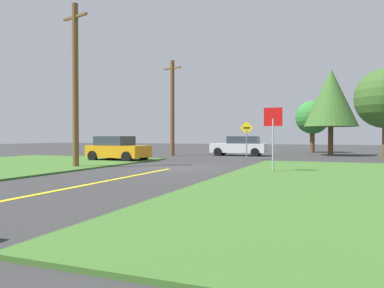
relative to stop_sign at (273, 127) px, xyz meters
The scene contains 10 objects.
ground_plane 5.58m from the stop_sign, 167.57° to the left, with size 120.00×120.00×0.00m, color #303030.
lane_stripe_center 8.79m from the stop_sign, 126.37° to the right, with size 0.20×14.00×0.01m, color yellow.
stop_sign is the anchor object (origin of this frame).
car_approaching_junction 14.86m from the stop_sign, 109.56° to the left, with size 4.59×2.14×1.62m.
parked_car_near_building 11.69m from the stop_sign, 157.69° to the left, with size 3.97×2.35×1.62m.
utility_pole_near 10.10m from the stop_sign, behind, with size 1.77×0.56×8.33m.
utility_pole_mid 15.81m from the stop_sign, 130.62° to the left, with size 1.76×0.64×7.92m.
direction_sign 9.00m from the stop_sign, 110.20° to the left, with size 0.91×0.08×2.64m.
oak_tree_left 17.20m from the stop_sign, 82.83° to the left, with size 4.39×4.39×7.26m.
oak_tree_right 22.43m from the stop_sign, 89.17° to the left, with size 3.33×3.33×5.19m.
Camera 1 is at (7.67, -17.52, 1.60)m, focal length 34.79 mm.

